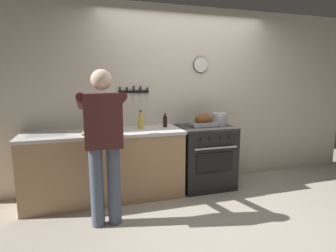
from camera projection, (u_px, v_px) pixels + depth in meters
ground_plane at (223, 220)px, 3.04m from camera, size 8.00×8.00×0.00m
wall_back at (183, 97)px, 4.10m from camera, size 6.00×0.13×2.60m
counter_block at (105, 165)px, 3.55m from camera, size 2.03×0.65×0.90m
stove at (205, 157)px, 3.96m from camera, size 0.76×0.67×0.90m
person_cook at (104, 138)px, 2.83m from camera, size 0.51×0.63×1.66m
roasting_pan at (203, 120)px, 3.86m from camera, size 0.35×0.26×0.18m
stock_pot at (220, 119)px, 3.93m from camera, size 0.22×0.22×0.18m
cutting_board at (97, 132)px, 3.37m from camera, size 0.36×0.24×0.02m
bottle_olive_oil at (100, 121)px, 3.56m from camera, size 0.07×0.07×0.30m
bottle_cooking_oil at (141, 121)px, 3.67m from camera, size 0.07×0.07×0.25m
bottle_soy_sauce at (165, 121)px, 3.81m from camera, size 0.06×0.06×0.20m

